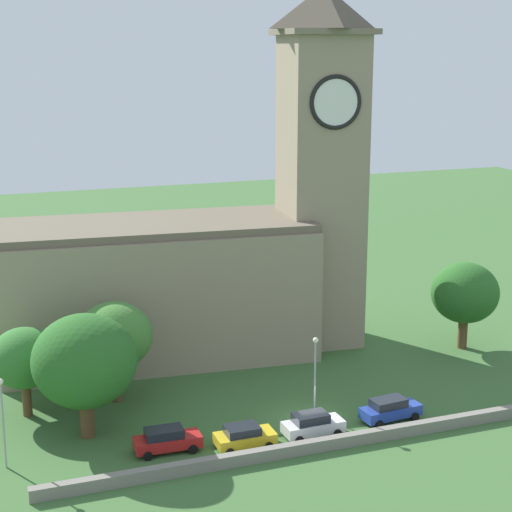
# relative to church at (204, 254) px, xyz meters

# --- Properties ---
(ground_plane) EXTENTS (200.00, 200.00, 0.00)m
(ground_plane) POSITION_rel_church_xyz_m (2.90, -2.65, -9.21)
(ground_plane) COLOR #3D6633
(church) EXTENTS (34.11, 14.25, 32.90)m
(church) POSITION_rel_church_xyz_m (0.00, 0.00, 0.00)
(church) COLOR gray
(church) RESTS_ON ground
(quay_barrier) EXTENTS (42.82, 0.70, 0.87)m
(quay_barrier) POSITION_rel_church_xyz_m (2.90, -22.57, -8.77)
(quay_barrier) COLOR gray
(quay_barrier) RESTS_ON ground
(car_red) EXTENTS (4.75, 2.22, 1.74)m
(car_red) POSITION_rel_church_xyz_m (-8.69, -18.92, -8.32)
(car_red) COLOR red
(car_red) RESTS_ON ground
(car_yellow) EXTENTS (4.26, 2.33, 1.63)m
(car_yellow) POSITION_rel_church_xyz_m (-3.38, -20.19, -8.38)
(car_yellow) COLOR gold
(car_yellow) RESTS_ON ground
(car_white) EXTENTS (4.51, 2.23, 1.78)m
(car_white) POSITION_rel_church_xyz_m (1.86, -20.25, -8.31)
(car_white) COLOR silver
(car_white) RESTS_ON ground
(car_blue) EXTENTS (4.85, 2.40, 1.77)m
(car_blue) POSITION_rel_church_xyz_m (8.47, -19.84, -8.31)
(car_blue) COLOR #233D9E
(car_blue) RESTS_ON ground
(streetlamp_west_end) EXTENTS (0.44, 0.44, 6.39)m
(streetlamp_west_end) POSITION_rel_church_xyz_m (-19.43, -17.44, -4.88)
(streetlamp_west_end) COLOR #9EA0A5
(streetlamp_west_end) RESTS_ON ground
(streetlamp_west_mid) EXTENTS (0.44, 0.44, 6.37)m
(streetlamp_west_mid) POSITION_rel_church_xyz_m (3.41, -17.17, -4.89)
(streetlamp_west_mid) COLOR #9EA0A5
(streetlamp_west_mid) RESTS_ON ground
(tree_riverside_west) EXTENTS (6.29, 6.29, 8.22)m
(tree_riverside_west) POSITION_rel_church_xyz_m (22.83, -7.90, -3.85)
(tree_riverside_west) COLOR brown
(tree_riverside_west) RESTS_ON ground
(tree_by_tower) EXTENTS (5.17, 5.17, 7.01)m
(tree_by_tower) POSITION_rel_church_xyz_m (-17.17, -9.30, -4.56)
(tree_by_tower) COLOR brown
(tree_by_tower) RESTS_ON ground
(tree_churchyard) EXTENTS (7.52, 7.52, 9.20)m
(tree_churchyard) POSITION_rel_church_xyz_m (-13.45, -14.55, -3.43)
(tree_churchyard) COLOR brown
(tree_churchyard) RESTS_ON ground
(tree_riverside_east) EXTENTS (5.99, 5.99, 8.21)m
(tree_riverside_east) POSITION_rel_church_xyz_m (-10.20, -8.95, -3.74)
(tree_riverside_east) COLOR brown
(tree_riverside_east) RESTS_ON ground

